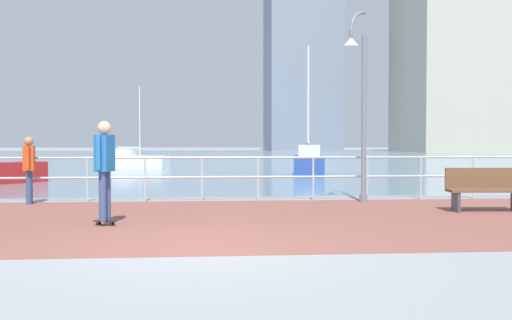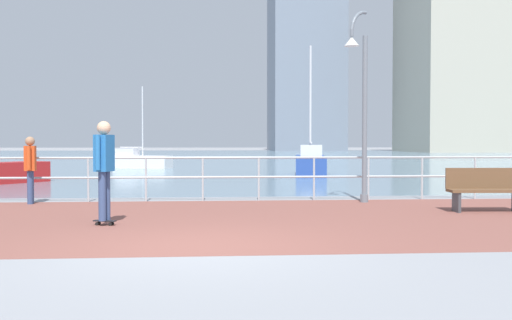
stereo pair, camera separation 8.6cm
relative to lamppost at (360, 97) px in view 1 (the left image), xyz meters
The scene contains 12 objects.
ground 34.68m from the lamppost, 96.30° to the left, with size 220.00×220.00×0.00m, color gray.
brick_paving 5.35m from the lamppost, 143.86° to the right, with size 28.00×6.98×0.01m, color brown.
harbor_water 45.94m from the lamppost, 94.75° to the left, with size 180.00×88.00×0.00m, color #6B899E.
waterfront_railing 4.26m from the lamppost, 169.33° to the left, with size 25.25×0.06×1.11m.
lamppost is the anchor object (origin of this frame).
skateboarder 6.57m from the lamppost, 148.37° to the right, with size 0.41×0.55×1.84m.
bystander 8.04m from the lamppost, behind, with size 0.29×0.56×1.60m.
park_bench 3.59m from the lamppost, 41.58° to the right, with size 1.62×0.53×0.92m.
sailboat_red 20.84m from the lamppost, 111.54° to the left, with size 3.42×2.22×4.62m.
sailboat_yellow 11.50m from the lamppost, 86.34° to the left, with size 1.84×4.20×5.70m.
tower_concrete 79.30m from the lamppost, 64.70° to the left, with size 15.13×16.59×27.26m.
tower_brick 88.99m from the lamppost, 81.69° to the left, with size 12.14×14.25×31.27m.
Camera 1 is at (0.16, -7.98, 1.47)m, focal length 40.34 mm.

